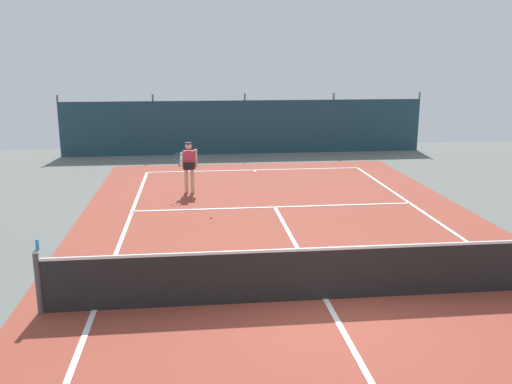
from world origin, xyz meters
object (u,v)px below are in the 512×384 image
parked_car (311,128)px  tennis_player (189,164)px  tennis_ball_near_player (211,217)px  tennis_ball_midcourt (324,251)px  tennis_net (326,273)px  water_bottle (37,245)px

parked_car → tennis_player: bearing=-120.6°
tennis_ball_near_player → tennis_ball_midcourt: (2.45, -2.99, 0.00)m
tennis_net → tennis_ball_midcourt: bearing=77.4°
tennis_ball_midcourt → water_bottle: bearing=172.2°
parked_car → water_bottle: size_ratio=17.70×
tennis_player → water_bottle: size_ratio=6.83×
tennis_net → tennis_ball_near_player: (-1.90, 5.48, -0.48)m
tennis_net → parked_car: parked_car is taller
tennis_net → water_bottle: bearing=150.3°
tennis_player → tennis_ball_midcourt: 6.82m
tennis_player → tennis_ball_midcourt: size_ratio=24.85×
tennis_player → parked_car: size_ratio=0.39×
tennis_ball_near_player → parked_car: size_ratio=0.02×
water_bottle → tennis_ball_midcourt: bearing=-7.8°
water_bottle → tennis_ball_near_player: bearing=27.4°
tennis_player → water_bottle: 6.24m
parked_car → tennis_ball_near_player: bearing=-111.7°
tennis_ball_near_player → tennis_ball_midcourt: bearing=-50.6°
parked_car → water_bottle: 17.41m
tennis_ball_near_player → tennis_ball_midcourt: same height
tennis_net → water_bottle: size_ratio=42.17×
tennis_ball_midcourt → parked_car: (2.93, 15.52, 0.81)m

